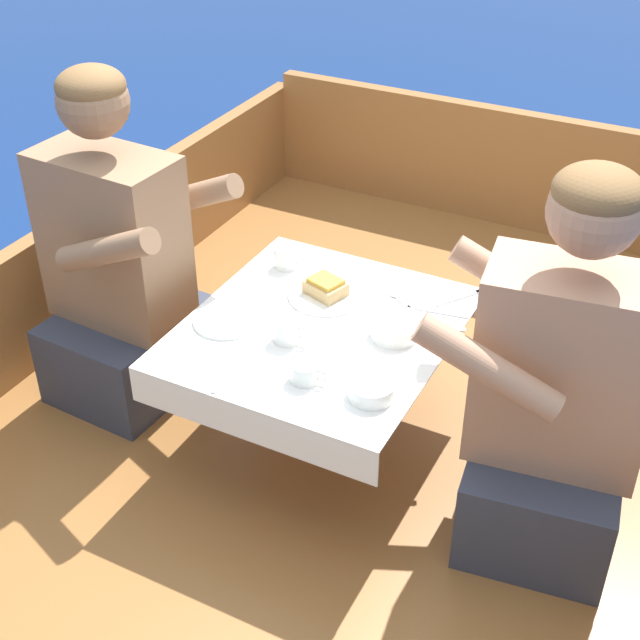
{
  "coord_description": "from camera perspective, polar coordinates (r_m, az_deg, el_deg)",
  "views": [
    {
      "loc": [
        0.89,
        -1.72,
        2.03
      ],
      "look_at": [
        0.0,
        0.01,
        0.71
      ],
      "focal_mm": 50.0,
      "sensor_mm": 36.0,
      "label": 1
    }
  ],
  "objects": [
    {
      "name": "ground_plane",
      "position": [
        2.81,
        -0.12,
        -12.31
      ],
      "size": [
        60.0,
        60.0,
        0.0
      ],
      "primitive_type": "plane",
      "color": "navy"
    },
    {
      "name": "boat_deck",
      "position": [
        2.7,
        -0.12,
        -10.16
      ],
      "size": [
        2.05,
        3.2,
        0.29
      ],
      "primitive_type": "cube",
      "color": "brown",
      "rests_on": "ground_plane"
    },
    {
      "name": "gunwale_port",
      "position": [
        2.98,
        -17.42,
        1.41
      ],
      "size": [
        0.06,
        3.2,
        0.42
      ],
      "primitive_type": "cube",
      "color": "#936033",
      "rests_on": "boat_deck"
    },
    {
      "name": "bow_coaming",
      "position": [
        3.72,
        11.21,
        9.67
      ],
      "size": [
        1.93,
        0.06,
        0.48
      ],
      "primitive_type": "cube",
      "color": "#936033",
      "rests_on": "boat_deck"
    },
    {
      "name": "cockpit_table",
      "position": [
        2.39,
        0.0,
        -1.22
      ],
      "size": [
        0.68,
        0.76,
        0.4
      ],
      "color": "#B2B2B7",
      "rests_on": "boat_deck"
    },
    {
      "name": "person_port",
      "position": [
        2.65,
        -12.71,
        2.95
      ],
      "size": [
        0.54,
        0.46,
        1.01
      ],
      "rotation": [
        0.0,
        0.0,
        -0.06
      ],
      "color": "#333847",
      "rests_on": "boat_deck"
    },
    {
      "name": "person_starboard",
      "position": [
        2.17,
        14.85,
        -5.11
      ],
      "size": [
        0.56,
        0.5,
        1.01
      ],
      "rotation": [
        0.0,
        0.0,
        3.28
      ],
      "color": "#333847",
      "rests_on": "boat_deck"
    },
    {
      "name": "plate_sandwich",
      "position": [
        2.48,
        0.36,
        1.6
      ],
      "size": [
        0.21,
        0.21,
        0.01
      ],
      "color": "silver",
      "rests_on": "cockpit_table"
    },
    {
      "name": "plate_bread",
      "position": [
        2.39,
        -6.04,
        -0.05
      ],
      "size": [
        0.18,
        0.18,
        0.01
      ],
      "color": "silver",
      "rests_on": "cockpit_table"
    },
    {
      "name": "sandwich",
      "position": [
        2.47,
        0.37,
        2.14
      ],
      "size": [
        0.12,
        0.11,
        0.05
      ],
      "rotation": [
        0.0,
        0.0,
        -0.31
      ],
      "color": "tan",
      "rests_on": "plate_sandwich"
    },
    {
      "name": "bowl_port_near",
      "position": [
        2.11,
        3.3,
        -4.44
      ],
      "size": [
        0.11,
        0.11,
        0.04
      ],
      "color": "silver",
      "rests_on": "cockpit_table"
    },
    {
      "name": "bowl_starboard_near",
      "position": [
        2.32,
        4.8,
        -0.58
      ],
      "size": [
        0.12,
        0.12,
        0.04
      ],
      "color": "silver",
      "rests_on": "cockpit_table"
    },
    {
      "name": "coffee_cup_port",
      "position": [
        2.16,
        -0.97,
        -3.29
      ],
      "size": [
        0.1,
        0.07,
        0.05
      ],
      "color": "silver",
      "rests_on": "cockpit_table"
    },
    {
      "name": "coffee_cup_starboard",
      "position": [
        2.29,
        -2.11,
        -0.59
      ],
      "size": [
        0.1,
        0.07,
        0.07
      ],
      "color": "silver",
      "rests_on": "cockpit_table"
    },
    {
      "name": "coffee_cup_center",
      "position": [
        2.61,
        -2.2,
        4.05
      ],
      "size": [
        0.1,
        0.07,
        0.06
      ],
      "color": "silver",
      "rests_on": "cockpit_table"
    },
    {
      "name": "utensil_knife_port",
      "position": [
        2.44,
        7.56,
        0.52
      ],
      "size": [
        0.17,
        0.04,
        0.0
      ],
      "rotation": [
        0.0,
        0.0,
        0.16
      ],
      "color": "silver",
      "rests_on": "cockpit_table"
    },
    {
      "name": "utensil_knife_starboard",
      "position": [
        2.21,
        -6.72,
        -3.28
      ],
      "size": [
        0.09,
        0.15,
        0.0
      ],
      "rotation": [
        0.0,
        0.0,
        2.09
      ],
      "color": "silver",
      "rests_on": "cockpit_table"
    },
    {
      "name": "utensil_fork_starboard",
      "position": [
        2.52,
        9.36,
        1.56
      ],
      "size": [
        0.11,
        0.15,
        0.0
      ],
      "rotation": [
        0.0,
        0.0,
        0.98
      ],
      "color": "silver",
      "rests_on": "cockpit_table"
    },
    {
      "name": "utensil_spoon_center",
      "position": [
        2.37,
        7.93,
        -0.48
      ],
      "size": [
        0.17,
        0.06,
        0.01
      ],
      "rotation": [
        0.0,
        0.0,
        0.3
      ],
      "color": "silver",
      "rests_on": "cockpit_table"
    },
    {
      "name": "utensil_spoon_port",
      "position": [
        2.46,
        5.34,
        1.11
      ],
      "size": [
        0.15,
        0.11,
        0.01
      ],
      "rotation": [
        0.0,
        0.0,
        2.51
      ],
      "color": "silver",
      "rests_on": "cockpit_table"
    }
  ]
}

